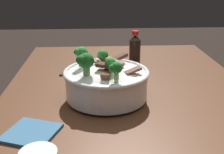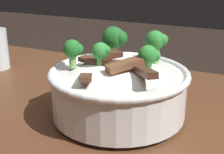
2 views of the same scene
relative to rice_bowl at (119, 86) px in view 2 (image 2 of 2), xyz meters
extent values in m
cube|color=#56331E|center=(-0.07, -0.08, -0.09)|extent=(1.41, 0.81, 0.05)
cylinder|color=white|center=(0.00, 0.00, -0.06)|extent=(0.12, 0.12, 0.01)
cylinder|color=white|center=(0.00, 0.00, -0.01)|extent=(0.24, 0.24, 0.08)
torus|color=white|center=(0.00, 0.00, 0.03)|extent=(0.26, 0.26, 0.01)
ellipsoid|color=white|center=(0.00, 0.00, 0.01)|extent=(0.21, 0.21, 0.07)
cube|color=#4C2B1E|center=(-0.01, -0.01, 0.04)|extent=(0.08, 0.04, 0.02)
cube|color=#563323|center=(-0.02, -0.08, 0.04)|extent=(0.04, 0.06, 0.02)
cube|color=#4C2B1E|center=(-0.02, 0.01, 0.05)|extent=(0.04, 0.05, 0.01)
cube|color=brown|center=(0.03, 0.01, 0.04)|extent=(0.06, 0.06, 0.02)
cube|color=brown|center=(0.02, -0.02, 0.05)|extent=(0.06, 0.07, 0.02)
cube|color=#563323|center=(-0.05, 0.00, 0.04)|extent=(0.07, 0.04, 0.01)
cube|color=#4C2B1E|center=(0.06, -0.04, 0.05)|extent=(0.06, 0.07, 0.02)
cylinder|color=#5B9947|center=(0.04, 0.07, 0.05)|extent=(0.02, 0.02, 0.03)
sphere|color=#2D8433|center=(0.04, 0.07, 0.07)|extent=(0.04, 0.04, 0.04)
sphere|color=#2D8433|center=(0.06, 0.08, 0.08)|extent=(0.02, 0.02, 0.02)
sphere|color=#2D8433|center=(0.04, 0.08, 0.08)|extent=(0.02, 0.02, 0.02)
cylinder|color=#5B9947|center=(0.05, 0.01, 0.04)|extent=(0.01, 0.01, 0.02)
sphere|color=#2D8433|center=(0.05, 0.01, 0.06)|extent=(0.03, 0.03, 0.03)
sphere|color=#2D8433|center=(0.06, 0.01, 0.06)|extent=(0.02, 0.02, 0.02)
sphere|color=#2D8433|center=(0.04, 0.02, 0.06)|extent=(0.02, 0.02, 0.02)
cylinder|color=#7AB256|center=(-0.08, -0.03, 0.04)|extent=(0.01, 0.01, 0.03)
sphere|color=#237028|center=(-0.08, -0.03, 0.07)|extent=(0.03, 0.03, 0.03)
sphere|color=#237028|center=(-0.07, -0.02, 0.07)|extent=(0.02, 0.02, 0.02)
sphere|color=#237028|center=(-0.09, -0.01, 0.07)|extent=(0.02, 0.02, 0.02)
cylinder|color=#5B9947|center=(-0.03, -0.01, 0.04)|extent=(0.01, 0.01, 0.02)
sphere|color=green|center=(-0.03, -0.01, 0.06)|extent=(0.03, 0.03, 0.03)
sphere|color=green|center=(-0.02, -0.01, 0.07)|extent=(0.02, 0.02, 0.02)
sphere|color=green|center=(-0.03, 0.00, 0.06)|extent=(0.02, 0.02, 0.02)
cylinder|color=#5B9947|center=(-0.04, 0.06, 0.05)|extent=(0.02, 0.02, 0.03)
sphere|color=#1E6023|center=(-0.04, 0.06, 0.07)|extent=(0.04, 0.04, 0.04)
sphere|color=#1E6023|center=(-0.02, 0.06, 0.08)|extent=(0.03, 0.03, 0.03)
sphere|color=#1E6023|center=(-0.05, 0.07, 0.08)|extent=(0.03, 0.03, 0.03)
cube|color=#386689|center=(-0.19, 0.19, -0.06)|extent=(0.15, 0.15, 0.01)
camera|label=1|loc=(-0.80, 0.03, 0.32)|focal=46.31mm
camera|label=2|loc=(0.22, -0.49, 0.21)|focal=50.98mm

